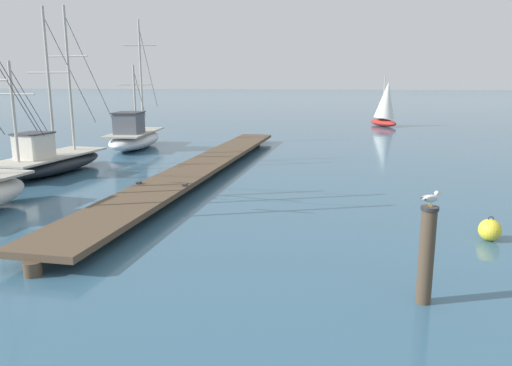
{
  "coord_description": "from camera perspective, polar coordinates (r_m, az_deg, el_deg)",
  "views": [
    {
      "loc": [
        -0.58,
        -1.39,
        3.81
      ],
      "look_at": [
        -2.28,
        9.88,
        1.4
      ],
      "focal_mm": 34.32,
      "sensor_mm": 36.0,
      "label": 1
    }
  ],
  "objects": [
    {
      "name": "mooring_buoy",
      "position": [
        13.11,
        25.6,
        -4.94
      ],
      "size": [
        0.53,
        0.53,
        0.61
      ],
      "color": "yellow",
      "rests_on": "ground"
    },
    {
      "name": "floating_dock",
      "position": [
        20.31,
        -6.17,
        2.1
      ],
      "size": [
        3.03,
        22.34,
        0.53
      ],
      "color": "brown",
      "rests_on": "ground"
    },
    {
      "name": "distant_sailboat",
      "position": [
        42.31,
        14.86,
        8.78
      ],
      "size": [
        2.66,
        3.44,
        4.08
      ],
      "color": "#AD2823",
      "rests_on": "ground"
    },
    {
      "name": "fishing_boat_0",
      "position": [
        21.92,
        -22.97,
        2.46
      ],
      "size": [
        2.86,
        7.96,
        6.89
      ],
      "color": "black",
      "rests_on": "ground"
    },
    {
      "name": "fishing_boat_1",
      "position": [
        28.45,
        -14.01,
        5.29
      ],
      "size": [
        2.64,
        8.0,
        7.19
      ],
      "color": "silver",
      "rests_on": "ground"
    },
    {
      "name": "perched_seagull",
      "position": [
        8.65,
        19.66,
        -1.67
      ],
      "size": [
        0.36,
        0.25,
        0.27
      ],
      "color": "gold",
      "rests_on": "mooring_piling"
    },
    {
      "name": "mooring_piling",
      "position": [
        8.93,
        19.25,
        -7.77
      ],
      "size": [
        0.3,
        0.3,
        1.73
      ],
      "color": "#4C3D2D",
      "rests_on": "ground"
    }
  ]
}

